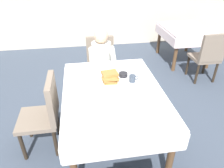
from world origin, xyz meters
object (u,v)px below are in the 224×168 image
object	(u,v)px
plate_breakfast	(111,83)
breakfast_stack	(110,77)
cup_coffee	(133,78)
knife_right_of_plate	(127,83)
chair_diner	(101,62)
background_table_far	(185,33)
fork_left_of_plate	(95,86)
background_chair_empty	(208,55)
chair_left_side	(45,111)
diner_person	(102,58)
bowl_butter	(123,75)
spoon_near_edge	(111,101)
dining_table_main	(113,96)
syrup_pitcher	(90,75)

from	to	relation	value
plate_breakfast	breakfast_stack	xyz separation A→B (m)	(-0.01, -0.00, 0.08)
cup_coffee	knife_right_of_plate	xyz separation A→B (m)	(-0.08, -0.03, -0.04)
chair_diner	background_table_far	xyz separation A→B (m)	(1.91, 0.95, 0.09)
fork_left_of_plate	background_chair_empty	xyz separation A→B (m)	(2.09, 1.06, -0.21)
breakfast_stack	background_chair_empty	xyz separation A→B (m)	(1.91, 1.04, -0.30)
plate_breakfast	cup_coffee	world-z (taller)	cup_coffee
chair_diner	chair_left_side	size ratio (longest dim) A/B	1.00
fork_left_of_plate	background_table_far	size ratio (longest dim) A/B	0.16
diner_person	fork_left_of_plate	size ratio (longest dim) A/B	6.22
diner_person	bowl_butter	bearing A→B (deg)	104.32
bowl_butter	cup_coffee	bearing A→B (deg)	-60.51
plate_breakfast	spoon_near_edge	size ratio (longest dim) A/B	1.87
cup_coffee	fork_left_of_plate	size ratio (longest dim) A/B	0.63
fork_left_of_plate	background_chair_empty	distance (m)	2.36
diner_person	dining_table_main	bearing A→B (deg)	90.59
background_chair_empty	chair_left_side	bearing A→B (deg)	-156.26
dining_table_main	spoon_near_edge	size ratio (longest dim) A/B	10.16
knife_right_of_plate	plate_breakfast	bearing A→B (deg)	78.63
breakfast_stack	cup_coffee	bearing A→B (deg)	1.80
cup_coffee	plate_breakfast	bearing A→B (deg)	-178.35
cup_coffee	background_chair_empty	bearing A→B (deg)	32.32
breakfast_stack	fork_left_of_plate	distance (m)	0.20
dining_table_main	chair_left_side	distance (m)	0.78
syrup_pitcher	fork_left_of_plate	bearing A→B (deg)	-79.40
bowl_butter	background_chair_empty	xyz separation A→B (m)	(1.72, 0.89, -0.23)
background_chair_empty	dining_table_main	bearing A→B (deg)	-148.27
cup_coffee	background_table_far	world-z (taller)	cup_coffee
chair_left_side	background_table_far	world-z (taller)	chair_left_side
fork_left_of_plate	knife_right_of_plate	world-z (taller)	same
bowl_butter	diner_person	bearing A→B (deg)	104.32
breakfast_stack	knife_right_of_plate	world-z (taller)	breakfast_stack
fork_left_of_plate	background_chair_empty	bearing A→B (deg)	-61.05
cup_coffee	background_chair_empty	size ratio (longest dim) A/B	0.12
spoon_near_edge	background_chair_empty	bearing A→B (deg)	23.69
background_table_far	chair_diner	bearing A→B (deg)	-153.45
breakfast_stack	cup_coffee	distance (m)	0.27
dining_table_main	background_chair_empty	size ratio (longest dim) A/B	1.64
fork_left_of_plate	background_chair_empty	world-z (taller)	background_chair_empty
chair_diner	bowl_butter	xyz separation A→B (m)	(0.19, -0.89, 0.23)
diner_person	cup_coffee	distance (m)	0.92
bowl_butter	plate_breakfast	bearing A→B (deg)	-140.07
chair_diner	background_chair_empty	xyz separation A→B (m)	(1.91, 0.00, 0.00)
knife_right_of_plate	spoon_near_edge	distance (m)	0.39
syrup_pitcher	background_table_far	world-z (taller)	syrup_pitcher
plate_breakfast	background_table_far	world-z (taller)	plate_breakfast
breakfast_stack	spoon_near_edge	distance (m)	0.35
diner_person	knife_right_of_plate	world-z (taller)	diner_person
spoon_near_edge	background_table_far	distance (m)	3.04
fork_left_of_plate	syrup_pitcher	bearing A→B (deg)	12.60
breakfast_stack	syrup_pitcher	bearing A→B (deg)	141.79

